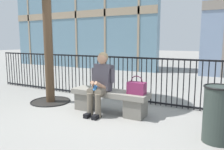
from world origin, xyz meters
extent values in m
plane|color=gray|center=(0.00, 0.00, 0.00)|extent=(60.00, 60.00, 0.00)
cube|color=gray|center=(0.00, 0.00, 0.40)|extent=(1.60, 0.44, 0.10)
cube|color=slate|center=(-0.56, 0.00, 0.17)|extent=(0.36, 0.37, 0.35)
cube|color=slate|center=(0.56, 0.00, 0.17)|extent=(0.36, 0.37, 0.35)
cylinder|color=#6B6051|center=(-0.22, -0.18, 0.47)|extent=(0.15, 0.40, 0.15)
cylinder|color=#6B6051|center=(-0.22, -0.38, 0.23)|extent=(0.11, 0.11, 0.45)
cube|color=black|center=(-0.22, -0.44, 0.04)|extent=(0.09, 0.22, 0.08)
cylinder|color=#6B6051|center=(-0.04, -0.18, 0.47)|extent=(0.15, 0.40, 0.15)
cylinder|color=#6B6051|center=(-0.04, -0.38, 0.23)|extent=(0.11, 0.11, 0.45)
cube|color=black|center=(-0.04, -0.44, 0.04)|extent=(0.09, 0.22, 0.08)
cube|color=#4C4751|center=(-0.13, -0.04, 0.71)|extent=(0.36, 0.30, 0.55)
cylinder|color=#4C4751|center=(-0.35, -0.04, 0.76)|extent=(0.08, 0.08, 0.26)
cylinder|color=tan|center=(-0.21, -0.26, 0.59)|extent=(0.16, 0.28, 0.20)
cylinder|color=#4C4751|center=(0.09, -0.04, 0.76)|extent=(0.08, 0.08, 0.26)
cylinder|color=tan|center=(-0.05, -0.26, 0.59)|extent=(0.16, 0.28, 0.20)
cube|color=#2D6BB7|center=(-0.13, -0.32, 0.57)|extent=(0.07, 0.10, 0.13)
sphere|color=tan|center=(-0.13, -0.06, 1.08)|extent=(0.20, 0.20, 0.20)
sphere|color=#997F59|center=(-0.13, -0.03, 1.11)|extent=(0.20, 0.20, 0.20)
cube|color=#7A234C|center=(0.58, -0.01, 0.56)|extent=(0.33, 0.18, 0.22)
torus|color=#49152D|center=(0.58, -0.01, 0.68)|extent=(0.23, 0.02, 0.23)
cylinder|color=black|center=(-4.42, 0.98, 0.53)|extent=(0.02, 0.02, 1.06)
cylinder|color=black|center=(-4.30, 0.98, 0.53)|extent=(0.02, 0.02, 1.06)
cylinder|color=black|center=(-4.18, 0.98, 0.53)|extent=(0.02, 0.02, 1.06)
cylinder|color=black|center=(-4.07, 0.98, 0.53)|extent=(0.02, 0.02, 1.06)
cylinder|color=black|center=(-3.95, 0.98, 0.53)|extent=(0.02, 0.02, 1.06)
cylinder|color=black|center=(-3.83, 0.98, 0.53)|extent=(0.02, 0.02, 1.06)
cylinder|color=black|center=(-3.71, 0.98, 0.53)|extent=(0.02, 0.02, 1.06)
cylinder|color=black|center=(-3.60, 0.98, 0.53)|extent=(0.02, 0.02, 1.06)
cylinder|color=black|center=(-3.48, 0.98, 0.53)|extent=(0.02, 0.02, 1.06)
cylinder|color=black|center=(-3.36, 0.98, 0.53)|extent=(0.02, 0.02, 1.06)
cylinder|color=black|center=(-3.24, 0.98, 0.53)|extent=(0.02, 0.02, 1.06)
cylinder|color=black|center=(-3.12, 0.98, 0.53)|extent=(0.02, 0.02, 1.06)
cylinder|color=black|center=(-3.01, 0.98, 0.53)|extent=(0.02, 0.02, 1.06)
cylinder|color=black|center=(-2.89, 0.98, 0.53)|extent=(0.02, 0.02, 1.06)
cylinder|color=black|center=(-2.77, 0.98, 0.53)|extent=(0.02, 0.02, 1.06)
cylinder|color=black|center=(-2.65, 0.98, 0.53)|extent=(0.02, 0.02, 1.06)
cylinder|color=black|center=(-2.53, 0.98, 0.53)|extent=(0.02, 0.02, 1.06)
cylinder|color=black|center=(-2.42, 0.98, 0.53)|extent=(0.02, 0.02, 1.06)
cylinder|color=black|center=(-2.30, 0.98, 0.53)|extent=(0.02, 0.02, 1.06)
cylinder|color=black|center=(-2.18, 0.98, 0.53)|extent=(0.02, 0.02, 1.06)
cylinder|color=black|center=(-2.06, 0.98, 0.53)|extent=(0.02, 0.02, 1.06)
cylinder|color=black|center=(-1.95, 0.98, 0.53)|extent=(0.02, 0.02, 1.06)
cylinder|color=black|center=(-1.83, 0.98, 0.53)|extent=(0.02, 0.02, 1.06)
cylinder|color=black|center=(-1.71, 0.98, 0.53)|extent=(0.02, 0.02, 1.06)
cylinder|color=black|center=(-1.59, 0.98, 0.53)|extent=(0.02, 0.02, 1.06)
cylinder|color=black|center=(-1.47, 0.98, 0.53)|extent=(0.02, 0.02, 1.06)
cylinder|color=black|center=(-1.36, 0.98, 0.53)|extent=(0.02, 0.02, 1.06)
cylinder|color=black|center=(-1.24, 0.98, 0.53)|extent=(0.02, 0.02, 1.06)
cylinder|color=black|center=(-1.12, 0.98, 0.53)|extent=(0.02, 0.02, 1.06)
cylinder|color=black|center=(-1.00, 0.98, 0.53)|extent=(0.02, 0.02, 1.06)
cylinder|color=black|center=(-0.88, 0.98, 0.53)|extent=(0.02, 0.02, 1.06)
cylinder|color=black|center=(-0.77, 0.98, 0.53)|extent=(0.02, 0.02, 1.06)
cylinder|color=black|center=(-0.65, 0.98, 0.53)|extent=(0.02, 0.02, 1.06)
cylinder|color=black|center=(-0.53, 0.98, 0.53)|extent=(0.02, 0.02, 1.06)
cylinder|color=black|center=(-0.41, 0.98, 0.53)|extent=(0.02, 0.02, 1.06)
cylinder|color=black|center=(-0.29, 0.98, 0.53)|extent=(0.02, 0.02, 1.06)
cylinder|color=black|center=(-0.18, 0.98, 0.53)|extent=(0.02, 0.02, 1.06)
cylinder|color=black|center=(-0.06, 0.98, 0.53)|extent=(0.02, 0.02, 1.06)
cylinder|color=black|center=(0.06, 0.98, 0.53)|extent=(0.02, 0.02, 1.06)
cylinder|color=black|center=(0.18, 0.98, 0.53)|extent=(0.02, 0.02, 1.06)
cylinder|color=black|center=(0.29, 0.98, 0.53)|extent=(0.02, 0.02, 1.06)
cylinder|color=black|center=(0.41, 0.98, 0.53)|extent=(0.02, 0.02, 1.06)
cylinder|color=black|center=(0.53, 0.98, 0.53)|extent=(0.02, 0.02, 1.06)
cylinder|color=black|center=(0.65, 0.98, 0.53)|extent=(0.02, 0.02, 1.06)
cylinder|color=black|center=(0.77, 0.98, 0.53)|extent=(0.02, 0.02, 1.06)
cylinder|color=black|center=(0.88, 0.98, 0.53)|extent=(0.02, 0.02, 1.06)
cylinder|color=black|center=(1.00, 0.98, 0.53)|extent=(0.02, 0.02, 1.06)
cylinder|color=black|center=(1.12, 0.98, 0.53)|extent=(0.02, 0.02, 1.06)
cylinder|color=black|center=(1.24, 0.98, 0.53)|extent=(0.02, 0.02, 1.06)
cylinder|color=black|center=(1.36, 0.98, 0.53)|extent=(0.02, 0.02, 1.06)
cylinder|color=black|center=(1.47, 0.98, 0.53)|extent=(0.02, 0.02, 1.06)
cylinder|color=black|center=(1.59, 0.98, 0.53)|extent=(0.02, 0.02, 1.06)
cylinder|color=black|center=(1.71, 0.98, 0.53)|extent=(0.02, 0.02, 1.06)
cylinder|color=black|center=(1.83, 0.98, 0.53)|extent=(0.02, 0.02, 1.06)
cylinder|color=black|center=(1.95, 0.98, 0.53)|extent=(0.02, 0.02, 1.06)
cube|color=black|center=(0.00, 0.98, 0.05)|extent=(8.84, 0.04, 0.04)
cube|color=black|center=(0.00, 0.98, 1.04)|extent=(8.84, 0.04, 0.04)
cylinder|color=black|center=(-1.61, 0.03, 0.01)|extent=(0.90, 0.90, 0.01)
torus|color=black|center=(-1.61, 0.03, 0.01)|extent=(0.93, 0.93, 0.03)
cylinder|color=#4C3826|center=(-1.61, 0.03, 1.70)|extent=(0.20, 0.20, 3.40)
cylinder|color=#2D3833|center=(1.98, -0.43, 0.40)|extent=(0.40, 0.40, 0.80)
torus|color=black|center=(1.98, -0.43, 0.80)|extent=(0.43, 0.43, 0.03)
cube|color=gray|center=(-5.31, 5.90, 2.80)|extent=(8.84, 0.04, 0.36)
camera|label=1|loc=(2.11, -3.80, 1.43)|focal=35.86mm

